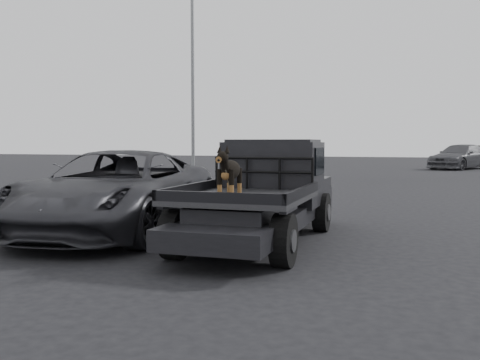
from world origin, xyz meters
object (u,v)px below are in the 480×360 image
(flatbed_ute, at_px, (260,216))
(distant_car_b, at_px, (460,157))
(floodlight_near, at_px, (192,16))
(parked_suv, at_px, (117,191))
(dog, at_px, (230,174))

(flatbed_ute, distance_m, distant_car_b, 29.70)
(distant_car_b, distance_m, floodlight_near, 19.87)
(floodlight_near, bearing_deg, parked_suv, -71.58)
(flatbed_ute, bearing_deg, distant_car_b, 79.47)
(flatbed_ute, distance_m, dog, 1.86)
(parked_suv, height_order, floodlight_near, floodlight_near)
(flatbed_ute, relative_size, floodlight_near, 0.35)
(dog, bearing_deg, parked_suv, 147.84)
(parked_suv, height_order, distant_car_b, distant_car_b)
(flatbed_ute, bearing_deg, parked_suv, 175.91)
(flatbed_ute, relative_size, parked_suv, 0.94)
(distant_car_b, height_order, floodlight_near, floodlight_near)
(dog, distance_m, parked_suv, 3.55)
(flatbed_ute, height_order, parked_suv, parked_suv)
(parked_suv, xyz_separation_m, distant_car_b, (8.38, 28.99, 0.01))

